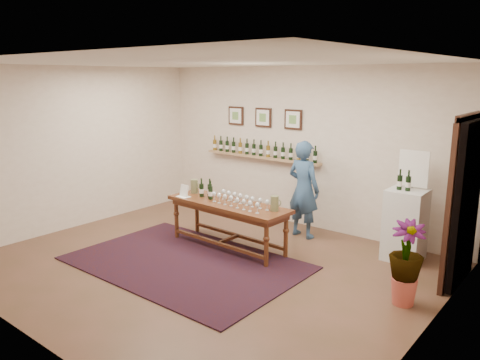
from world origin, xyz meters
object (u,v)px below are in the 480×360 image
Objects in this scene: potted_plant at (406,263)px; person at (304,189)px; display_pedestal at (405,225)px; tasting_table at (228,209)px.

person is (-2.19, 1.32, 0.30)m from potted_plant.
display_pedestal is 0.65× the size of person.
display_pedestal is at bearing 110.11° from potted_plant.
display_pedestal is at bearing -172.58° from person.
tasting_table is at bearing -151.60° from display_pedestal.
person is at bearing -178.03° from display_pedestal.
person is (-1.68, -0.06, 0.29)m from display_pedestal.
display_pedestal is 1.71m from person.
tasting_table is 2.82m from potted_plant.
potted_plant is at bearing -69.89° from display_pedestal.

